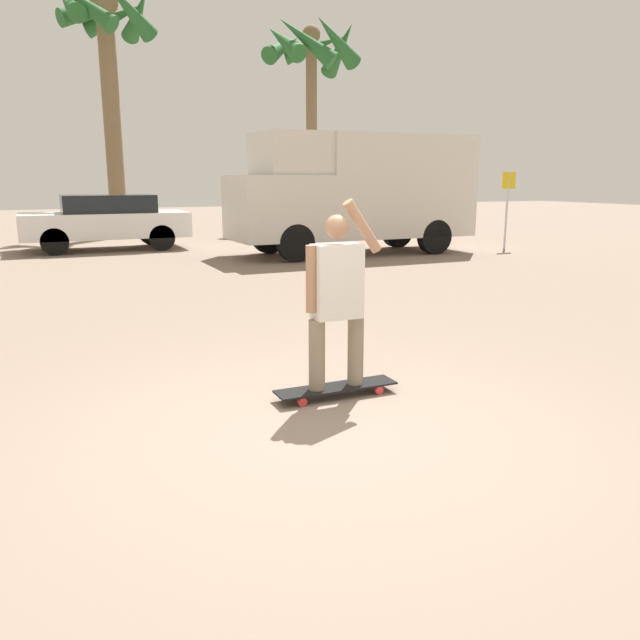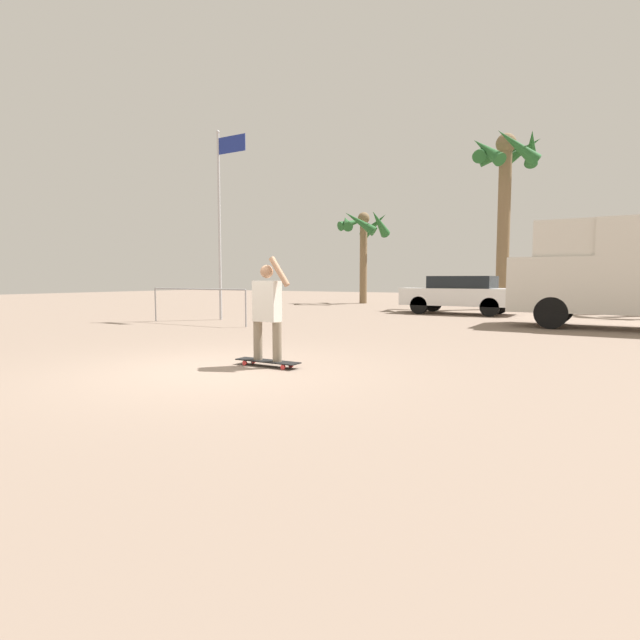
{
  "view_description": "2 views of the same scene",
  "coord_description": "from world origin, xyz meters",
  "px_view_note": "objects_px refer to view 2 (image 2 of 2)",
  "views": [
    {
      "loc": [
        -1.77,
        -3.98,
        1.85
      ],
      "look_at": [
        0.73,
        1.59,
        0.47
      ],
      "focal_mm": 35.0,
      "sensor_mm": 36.0,
      "label": 1
    },
    {
      "loc": [
        5.1,
        -5.49,
        1.36
      ],
      "look_at": [
        0.86,
        1.62,
        0.67
      ],
      "focal_mm": 28.0,
      "sensor_mm": 36.0,
      "label": 2
    }
  ],
  "objects_px": {
    "palm_tree_far_left": "(363,231)",
    "flagpole": "(222,211)",
    "skateboard": "(268,361)",
    "palm_tree_center_background": "(506,173)",
    "parked_car_white": "(460,294)",
    "person_skateboarder": "(267,307)"
  },
  "relations": [
    {
      "from": "parked_car_white",
      "to": "palm_tree_center_background",
      "type": "relative_size",
      "value": 0.55
    },
    {
      "from": "skateboard",
      "to": "flagpole",
      "type": "relative_size",
      "value": 0.18
    },
    {
      "from": "palm_tree_far_left",
      "to": "flagpole",
      "type": "bearing_deg",
      "value": -85.92
    },
    {
      "from": "parked_car_white",
      "to": "flagpole",
      "type": "bearing_deg",
      "value": -131.43
    },
    {
      "from": "skateboard",
      "to": "palm_tree_far_left",
      "type": "bearing_deg",
      "value": 111.72
    },
    {
      "from": "skateboard",
      "to": "person_skateboarder",
      "type": "bearing_deg",
      "value": 180.0
    },
    {
      "from": "person_skateboarder",
      "to": "parked_car_white",
      "type": "height_order",
      "value": "person_skateboarder"
    },
    {
      "from": "skateboard",
      "to": "person_skateboarder",
      "type": "relative_size",
      "value": 0.68
    },
    {
      "from": "person_skateboarder",
      "to": "palm_tree_center_background",
      "type": "height_order",
      "value": "palm_tree_center_background"
    },
    {
      "from": "person_skateboarder",
      "to": "flagpole",
      "type": "distance_m",
      "value": 9.5
    },
    {
      "from": "person_skateboarder",
      "to": "palm_tree_far_left",
      "type": "bearing_deg",
      "value": 111.72
    },
    {
      "from": "palm_tree_center_background",
      "to": "palm_tree_far_left",
      "type": "height_order",
      "value": "palm_tree_center_background"
    },
    {
      "from": "palm_tree_far_left",
      "to": "flagpole",
      "type": "relative_size",
      "value": 0.83
    },
    {
      "from": "parked_car_white",
      "to": "flagpole",
      "type": "distance_m",
      "value": 9.48
    },
    {
      "from": "skateboard",
      "to": "person_skateboarder",
      "type": "xyz_separation_m",
      "value": [
        -0.0,
        0.0,
        0.85
      ]
    },
    {
      "from": "person_skateboarder",
      "to": "flagpole",
      "type": "height_order",
      "value": "flagpole"
    },
    {
      "from": "parked_car_white",
      "to": "palm_tree_far_left",
      "type": "height_order",
      "value": "palm_tree_far_left"
    },
    {
      "from": "skateboard",
      "to": "parked_car_white",
      "type": "height_order",
      "value": "parked_car_white"
    },
    {
      "from": "palm_tree_far_left",
      "to": "person_skateboarder",
      "type": "bearing_deg",
      "value": -68.28
    },
    {
      "from": "palm_tree_far_left",
      "to": "skateboard",
      "type": "bearing_deg",
      "value": -68.28
    },
    {
      "from": "person_skateboarder",
      "to": "palm_tree_far_left",
      "type": "xyz_separation_m",
      "value": [
        -7.44,
        18.66,
        3.06
      ]
    },
    {
      "from": "person_skateboarder",
      "to": "flagpole",
      "type": "relative_size",
      "value": 0.26
    }
  ]
}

